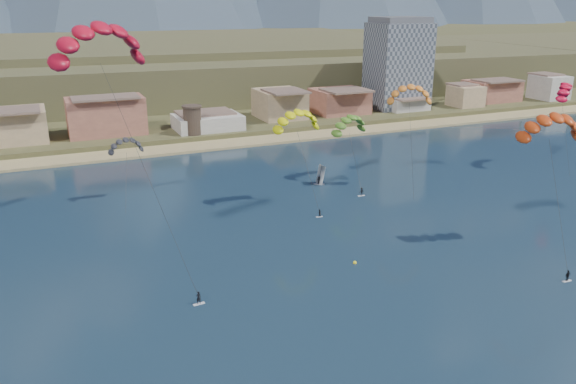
{
  "coord_description": "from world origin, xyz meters",
  "views": [
    {
      "loc": [
        -35.95,
        -50.7,
        40.4
      ],
      "look_at": [
        0.0,
        32.0,
        10.0
      ],
      "focal_mm": 36.05,
      "sensor_mm": 36.0,
      "label": 1
    }
  ],
  "objects": [
    {
      "name": "ground",
      "position": [
        0.0,
        0.0,
        0.0
      ],
      "size": [
        2400.0,
        2400.0,
        0.0
      ],
      "primitive_type": "plane",
      "color": "black",
      "rests_on": "ground"
    },
    {
      "name": "beach",
      "position": [
        0.0,
        106.0,
        0.25
      ],
      "size": [
        2200.0,
        12.0,
        0.9
      ],
      "color": "tan",
      "rests_on": "ground"
    },
    {
      "name": "land",
      "position": [
        0.0,
        560.0,
        0.0
      ],
      "size": [
        2200.0,
        900.0,
        4.0
      ],
      "color": "brown",
      "rests_on": "ground"
    },
    {
      "name": "foothills",
      "position": [
        22.39,
        232.47,
        9.08
      ],
      "size": [
        940.0,
        210.0,
        18.0
      ],
      "color": "brown",
      "rests_on": "ground"
    },
    {
      "name": "town",
      "position": [
        -40.0,
        122.0,
        8.0
      ],
      "size": [
        400.0,
        24.0,
        12.0
      ],
      "color": "beige",
      "rests_on": "ground"
    },
    {
      "name": "apartment_tower",
      "position": [
        85.0,
        128.0,
        17.82
      ],
      "size": [
        20.0,
        16.0,
        32.0
      ],
      "color": "gray",
      "rests_on": "ground"
    },
    {
      "name": "watchtower",
      "position": [
        5.0,
        114.0,
        6.37
      ],
      "size": [
        5.82,
        5.82,
        8.6
      ],
      "color": "#47382D",
      "rests_on": "ground"
    },
    {
      "name": "kitesurfer_red",
      "position": [
        -27.8,
        29.6,
        35.52
      ],
      "size": [
        16.89,
        15.4,
        39.12
      ],
      "color": "silver",
      "rests_on": "ground"
    },
    {
      "name": "kitesurfer_yellow",
      "position": [
        10.17,
        50.92,
        18.21
      ],
      "size": [
        10.61,
        10.87,
        20.89
      ],
      "color": "silver",
      "rests_on": "ground"
    },
    {
      "name": "kitesurfer_orange",
      "position": [
        39.31,
        16.17,
        21.37
      ],
      "size": [
        12.59,
        16.26,
        25.46
      ],
      "color": "silver",
      "rests_on": "ground"
    },
    {
      "name": "kitesurfer_green",
      "position": [
        28.8,
        62.91,
        13.45
      ],
      "size": [
        11.02,
        16.42,
        18.15
      ],
      "color": "silver",
      "rests_on": "ground"
    },
    {
      "name": "distant_kite_dark",
      "position": [
        -20.7,
        67.02,
        12.48
      ],
      "size": [
        7.75,
        5.8,
        15.37
      ],
      "color": "#262626",
      "rests_on": "ground"
    },
    {
      "name": "distant_kite_orange",
      "position": [
        36.73,
        51.51,
        21.62
      ],
      "size": [
        10.61,
        7.7,
        24.51
      ],
      "color": "#262626",
      "rests_on": "ground"
    },
    {
      "name": "distant_kite_red",
      "position": [
        80.17,
        50.62,
        19.72
      ],
      "size": [
        9.55,
        8.95,
        22.59
      ],
      "color": "#262626",
      "rests_on": "ground"
    },
    {
      "name": "windsurfer",
      "position": [
        20.59,
        61.32,
        1.4
      ],
      "size": [
        2.74,
        2.8,
        4.4
      ],
      "color": "silver",
      "rests_on": "ground"
    },
    {
      "name": "buoy",
      "position": [
        7.38,
        22.08,
        0.11
      ],
      "size": [
        0.61,
        0.61,
        0.61
      ],
      "color": "yellow",
      "rests_on": "ground"
    }
  ]
}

